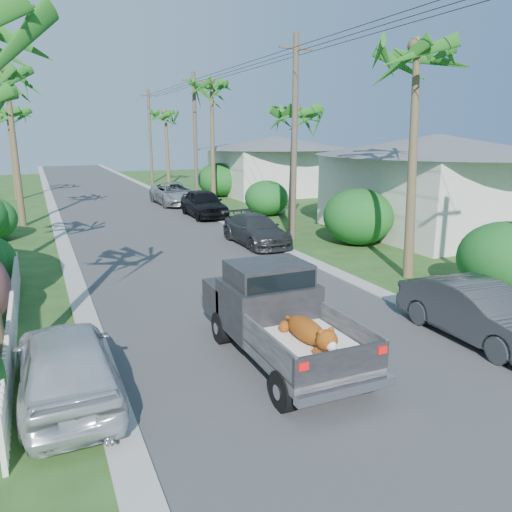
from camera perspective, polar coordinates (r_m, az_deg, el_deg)
name	(u,v)px	position (r m, az deg, el deg)	size (l,w,h in m)	color
ground	(351,392)	(10.13, 10.85, -15.02)	(120.00, 120.00, 0.00)	#28481B
road	(127,211)	(32.99, -14.54, 4.98)	(8.00, 100.00, 0.02)	#38383A
curb_left	(55,215)	(32.59, -22.03, 4.34)	(0.60, 100.00, 0.06)	#A5A39E
curb_right	(192,207)	(33.93, -7.35, 5.58)	(0.60, 100.00, 0.06)	#A5A39E
pickup_truck	(274,311)	(11.12, 2.04, -6.35)	(1.98, 5.12, 2.06)	black
parked_car_rn	(478,312)	(13.09, 24.02, -5.91)	(1.46, 4.20, 1.38)	#313436
parked_car_rm	(256,230)	(22.21, -0.02, 2.97)	(1.83, 4.49, 1.30)	#292B2E
parked_car_rf	(204,204)	(29.80, -5.99, 5.98)	(1.89, 4.70, 1.60)	black
parked_car_rd	(175,194)	(35.28, -9.28, 7.01)	(2.49, 5.41, 1.50)	#9DA0A4
parked_car_ln	(66,364)	(10.02, -20.91, -11.43)	(1.71, 4.26, 1.45)	silver
palm_l_c	(6,70)	(29.39, -26.71, 18.45)	(4.40, 4.40, 9.20)	brown
palm_l_d	(7,110)	(41.27, -26.53, 14.67)	(4.40, 4.40, 7.70)	brown
palm_r_a	(421,49)	(17.71, 18.35, 21.56)	(4.40, 4.40, 8.70)	brown
palm_r_b	(294,110)	(25.18, 4.33, 16.33)	(4.40, 4.40, 7.20)	brown
palm_r_c	(211,83)	(35.27, -5.14, 19.11)	(4.40, 4.40, 9.40)	brown
palm_r_d	(166,112)	(48.68, -10.29, 15.87)	(4.40, 4.40, 8.00)	brown
shrub_r_a	(508,260)	(16.79, 26.86, -0.39)	(2.80, 3.08, 2.30)	#164F1D
shrub_r_b	(358,217)	(22.67, 11.58, 4.44)	(3.00, 3.30, 2.50)	#164F1D
shrub_r_c	(266,198)	(30.27, 1.20, 6.65)	(2.60, 2.86, 2.10)	#164F1D
shrub_r_d	(218,180)	(39.65, -4.32, 8.69)	(3.20, 3.52, 2.60)	#164F1D
picket_fence	(13,319)	(13.46, -26.02, -6.46)	(0.10, 11.00, 1.00)	white
house_right_near	(434,187)	(26.60, 19.70, 7.38)	(8.00, 9.00, 4.80)	silver
house_right_far	(276,167)	(41.52, 2.27, 10.08)	(9.00, 8.00, 4.60)	silver
utility_pole_b	(294,139)	(22.92, 4.41, 13.20)	(1.60, 0.26, 9.00)	brown
utility_pole_c	(195,137)	(36.84, -6.96, 13.38)	(1.60, 0.26, 9.00)	brown
utility_pole_d	(150,136)	(51.36, -12.00, 13.29)	(1.60, 0.26, 9.00)	brown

